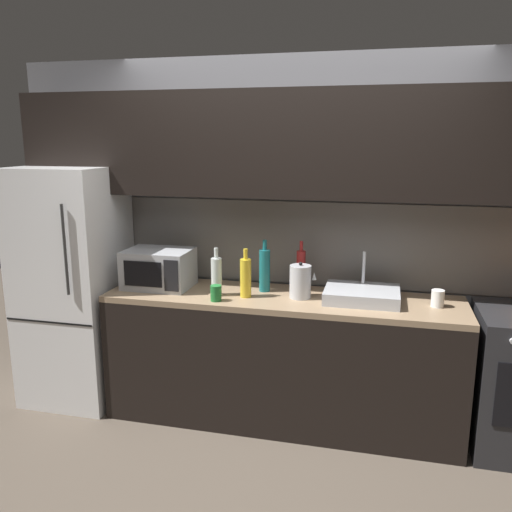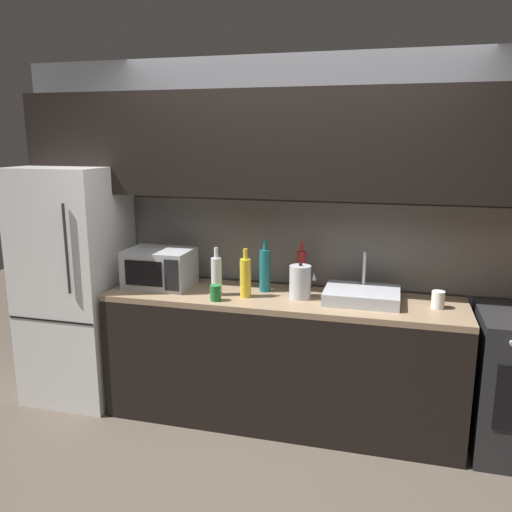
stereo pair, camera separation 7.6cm
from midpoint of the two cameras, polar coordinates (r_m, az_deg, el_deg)
name	(u,v)px [view 2 (the right image)]	position (r m, az deg, el deg)	size (l,w,h in m)	color
ground_plane	(246,500)	(3.18, -0.38, -24.94)	(10.00, 10.00, 0.00)	#4C4238
back_wall	(292,195)	(3.71, 4.53, 6.57)	(4.14, 0.44, 2.50)	slate
counter_run	(281,359)	(3.71, 3.37, -11.06)	(2.40, 0.60, 0.90)	black
refrigerator	(76,284)	(4.16, -18.41, -2.90)	(0.68, 0.69, 1.74)	white
microwave	(160,268)	(3.80, -9.82, -1.29)	(0.46, 0.35, 0.27)	#A8AAAF
sink_basin	(362,295)	(3.51, 12.00, -4.17)	(0.48, 0.38, 0.30)	#ADAFB5
kettle	(300,282)	(3.50, 5.44, -2.80)	(0.18, 0.14, 0.24)	#B7BABF
wine_bottle_yellow	(245,277)	(3.50, -0.53, -2.31)	(0.07, 0.07, 0.33)	gold
wine_bottle_teal	(265,270)	(3.63, 1.57, -1.50)	(0.08, 0.08, 0.36)	#19666B
wine_bottle_red	(301,269)	(3.70, 5.52, -1.45)	(0.06, 0.06, 0.34)	#A82323
wine_bottle_clear	(217,276)	(3.55, -3.69, -2.15)	(0.07, 0.07, 0.33)	silver
mug_white	(438,300)	(3.50, 19.70, -4.48)	(0.08, 0.08, 0.11)	silver
mug_green	(216,293)	(3.45, -3.78, -4.01)	(0.07, 0.07, 0.10)	#1E6B2D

